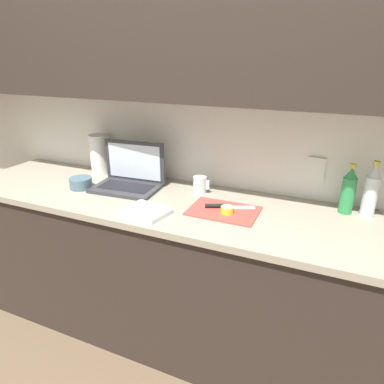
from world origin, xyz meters
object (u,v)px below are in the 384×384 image
knife (222,206)px  bottle_oil_tall (371,192)px  measuring_cup (200,184)px  paper_towel_roll (100,154)px  cutting_board (223,211)px  laptop (130,177)px  lemon_half_cut (227,210)px  bowl_white (81,183)px  bottle_green_soda (348,191)px

knife → bottle_oil_tall: (0.68, 0.21, 0.11)m
measuring_cup → paper_towel_roll: (-0.74, 0.06, 0.08)m
cutting_board → measuring_cup: size_ratio=3.54×
laptop → knife: size_ratio=1.62×
cutting_board → measuring_cup: bearing=136.6°
lemon_half_cut → bottle_oil_tall: size_ratio=0.23×
bottle_oil_tall → paper_towel_roll: bottle_oil_tall is taller
knife → bowl_white: (-0.86, -0.05, 0.02)m
lemon_half_cut → measuring_cup: 0.32m
lemon_half_cut → bottle_green_soda: size_ratio=0.25×
laptop → bottle_green_soda: bearing=2.3°
bowl_white → measuring_cup: bearing=18.1°
cutting_board → bottle_oil_tall: bearing=19.6°
cutting_board → measuring_cup: (-0.21, 0.20, 0.04)m
laptop → bottle_oil_tall: bearing=1.9°
paper_towel_roll → cutting_board: bearing=-15.1°
measuring_cup → knife: bearing=-42.3°
laptop → cutting_board: (0.63, -0.11, -0.06)m
cutting_board → knife: 0.03m
cutting_board → measuring_cup: measuring_cup is taller
knife → bottle_green_soda: bottle_green_soda is taller
cutting_board → bowl_white: (-0.88, -0.02, 0.03)m
laptop → cutting_board: size_ratio=1.16×
knife → bottle_oil_tall: bottle_oil_tall is taller
cutting_board → lemon_half_cut: size_ratio=5.34×
bowl_white → bottle_oil_tall: bearing=9.5°
bottle_green_soda → paper_towel_roll: paper_towel_roll is taller
cutting_board → bottle_oil_tall: (0.66, 0.24, 0.12)m
bottle_oil_tall → knife: bearing=-162.8°
bowl_white → paper_towel_roll: 0.30m
bottle_green_soda → bowl_white: bearing=-169.9°
bottle_green_soda → measuring_cup: size_ratio=2.61×
lemon_half_cut → knife: bearing=134.1°
lemon_half_cut → measuring_cup: (-0.24, 0.22, 0.02)m
lemon_half_cut → measuring_cup: bearing=137.0°
lemon_half_cut → laptop: bearing=168.8°
laptop → bowl_white: size_ratio=3.08×
cutting_board → bowl_white: size_ratio=2.65×
bottle_green_soda → bowl_white: bottle_green_soda is taller
knife → bottle_green_soda: bearing=-3.3°
laptop → paper_towel_roll: (-0.32, 0.15, 0.07)m
laptop → cutting_board: laptop is taller
bottle_green_soda → laptop: bearing=-173.8°
bottle_oil_tall → bowl_white: (-1.54, -0.26, -0.10)m
lemon_half_cut → bowl_white: bowl_white is taller
laptop → bottle_oil_tall: size_ratio=1.43×
bottle_green_soda → measuring_cup: bearing=-177.2°
knife → measuring_cup: bearing=114.4°
cutting_board → paper_towel_roll: size_ratio=1.33×
laptop → knife: 0.61m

